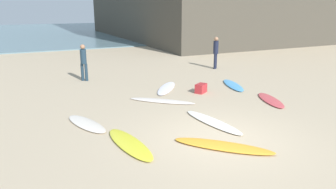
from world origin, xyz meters
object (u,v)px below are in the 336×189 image
Objects in this scene: surfboard_0 at (130,144)px; beachgoer_mid at (84,61)px; surfboard_4 at (162,101)px; surfboard_2 at (233,85)px; surfboard_7 at (223,146)px; surfboard_3 at (271,100)px; surfboard_5 at (86,124)px; beach_cooler at (201,88)px; surfboard_6 at (166,88)px; surfboard_1 at (213,122)px; beachgoer_near at (216,51)px.

beachgoer_mid reaches higher than surfboard_0.
surfboard_0 is at bearing -174.42° from surfboard_4.
surfboard_7 is at bearing 69.78° from surfboard_2.
surfboard_3 is (6.06, 1.47, -0.00)m from surfboard_0.
surfboard_0 reaches higher than surfboard_5.
surfboard_3 is 3.93× the size of beach_cooler.
beachgoer_mid is at bearing 151.85° from surfboard_3.
surfboard_6 is 4.29m from beachgoer_mid.
surfboard_7 is (-3.98, -2.62, 0.00)m from surfboard_3.
surfboard_1 is at bearing -141.43° from surfboard_3.
surfboard_0 is 1.17× the size of surfboard_5.
beachgoer_mid is 5.78m from beach_cooler.
surfboard_7 is (-0.28, -4.30, 0.01)m from surfboard_4.
surfboard_2 is at bearing 0.01° from surfboard_5.
surfboard_7 reaches higher than surfboard_6.
surfboard_2 is 0.89× the size of surfboard_4.
surfboard_1 is 7.85m from beachgoer_mid.
surfboard_4 is 4.31m from surfboard_7.
surfboard_4 is at bearing 176.39° from surfboard_3.
surfboard_7 is at bearing -115.22° from beach_cooler.
surfboard_2 reaches higher than surfboard_6.
beachgoer_near is 1.03× the size of beachgoer_mid.
surfboard_3 is 2.77m from beach_cooler.
surfboard_7 is 10.62m from beachgoer_near.
surfboard_4 is 7.18m from beachgoer_near.
surfboard_2 reaches higher than surfboard_3.
surfboard_7 is 1.43× the size of beachgoer_near.
surfboard_0 reaches higher than surfboard_4.
surfboard_0 and surfboard_7 have the same top height.
surfboard_2 is 4.22m from beachgoer_near.
beach_cooler is (3.84, -4.25, -0.77)m from beachgoer_mid.
beach_cooler is (1.02, -1.15, 0.14)m from surfboard_6.
beachgoer_near is (1.58, 3.80, 0.95)m from surfboard_2.
surfboard_7 is (2.08, -1.15, -0.00)m from surfboard_0.
beachgoer_mid is at bearing -15.77° from surfboard_2.
surfboard_2 is at bearing -140.64° from surfboard_1.
beachgoer_mid is at bearing 132.07° from beach_cooler.
surfboard_5 is 10.31m from beachgoer_near.
surfboard_0 is 0.91× the size of surfboard_7.
surfboard_0 reaches higher than surfboard_6.
beachgoer_near is at bearing -93.92° from surfboard_2.
surfboard_7 reaches higher than surfboard_5.
surfboard_3 is 1.03× the size of surfboard_5.
beachgoer_near is 5.45m from beach_cooler.
beach_cooler is (-1.73, 2.15, 0.14)m from surfboard_3.
surfboard_5 is 1.15× the size of beachgoer_mid.
surfboard_3 is at bearing -171.94° from surfboard_0.
beachgoer_mid reaches higher than surfboard_7.
surfboard_5 is at bearing 34.97° from surfboard_2.
surfboard_2 is at bearing -157.04° from beachgoer_near.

